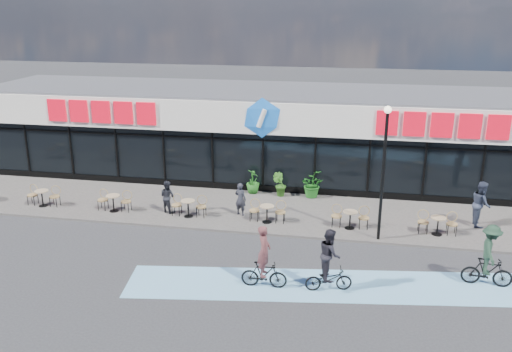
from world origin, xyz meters
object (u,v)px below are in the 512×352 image
at_px(potted_plant_left, 253,181).
at_px(cyclist_b, 489,258).
at_px(patron_left, 240,199).
at_px(pedestrian_b, 481,204).
at_px(cyclist_a, 329,265).
at_px(potted_plant_right, 311,184).
at_px(potted_plant_mid, 279,184).
at_px(lamp_post, 384,163).
at_px(patron_right, 167,196).

distance_m(potted_plant_left, cyclist_b, 11.73).
relative_size(potted_plant_left, patron_left, 0.81).
xyz_separation_m(pedestrian_b, cyclist_a, (-5.83, -6.32, -0.13)).
distance_m(cyclist_a, cyclist_b, 5.26).
xyz_separation_m(potted_plant_left, potted_plant_right, (2.79, -0.04, 0.04)).
height_order(potted_plant_right, cyclist_b, cyclist_b).
bearing_deg(potted_plant_right, pedestrian_b, -16.62).
distance_m(potted_plant_right, cyclist_a, 8.57).
bearing_deg(potted_plant_mid, cyclist_b, -41.71).
relative_size(lamp_post, patron_left, 3.61).
xyz_separation_m(potted_plant_mid, pedestrian_b, (8.65, -2.00, 0.38)).
relative_size(potted_plant_mid, pedestrian_b, 0.60).
distance_m(potted_plant_left, potted_plant_right, 2.79).
bearing_deg(cyclist_a, potted_plant_mid, 108.67).
distance_m(potted_plant_left, patron_right, 4.50).
distance_m(lamp_post, potted_plant_mid, 6.66).
relative_size(potted_plant_left, patron_right, 0.81).
height_order(potted_plant_left, cyclist_a, cyclist_a).
bearing_deg(pedestrian_b, lamp_post, 117.13).
xyz_separation_m(cyclist_a, cyclist_b, (5.10, 1.27, 0.07)).
bearing_deg(potted_plant_mid, patron_right, -146.75).
bearing_deg(potted_plant_mid, potted_plant_right, 5.44).
bearing_deg(patron_right, cyclist_b, -174.27).
bearing_deg(patron_left, potted_plant_mid, -96.89).
height_order(potted_plant_left, patron_right, patron_right).
relative_size(cyclist_a, cyclist_b, 1.00).
height_order(potted_plant_left, patron_left, patron_left).
bearing_deg(patron_right, pedestrian_b, -151.89).
bearing_deg(cyclist_b, cyclist_a, -166.02).
relative_size(patron_left, cyclist_a, 0.68).
height_order(potted_plant_left, cyclist_b, cyclist_b).
distance_m(lamp_post, cyclist_a, 5.03).
height_order(potted_plant_mid, patron_left, patron_left).
relative_size(lamp_post, cyclist_b, 2.45).
bearing_deg(cyclist_b, patron_left, 154.76).
bearing_deg(patron_left, lamp_post, -175.19).
relative_size(potted_plant_left, potted_plant_right, 0.94).
bearing_deg(pedestrian_b, cyclist_b, 171.10).
relative_size(potted_plant_right, pedestrian_b, 0.66).
distance_m(potted_plant_mid, cyclist_b, 10.61).
height_order(lamp_post, pedestrian_b, lamp_post).
distance_m(potted_plant_mid, patron_right, 5.42).
relative_size(potted_plant_mid, potted_plant_right, 0.91).
bearing_deg(cyclist_a, potted_plant_right, 98.98).
relative_size(patron_left, patron_right, 1.01).
relative_size(potted_plant_right, patron_left, 0.86).
xyz_separation_m(patron_left, patron_right, (-3.21, -0.27, -0.01)).
relative_size(lamp_post, potted_plant_mid, 4.63).
relative_size(patron_left, pedestrian_b, 0.77).
distance_m(pedestrian_b, cyclist_a, 8.60).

